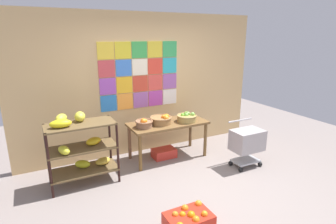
{
  "coord_description": "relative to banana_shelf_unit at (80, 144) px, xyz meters",
  "views": [
    {
      "loc": [
        -1.94,
        -2.87,
        2.23
      ],
      "look_at": [
        -0.03,
        0.86,
        1.04
      ],
      "focal_mm": 29.09,
      "sensor_mm": 36.0,
      "label": 1
    }
  ],
  "objects": [
    {
      "name": "ground",
      "position": [
        1.39,
        -1.12,
        -0.65
      ],
      "size": [
        9.72,
        9.72,
        0.0
      ],
      "primitive_type": "plane",
      "color": "gray"
    },
    {
      "name": "back_wall_with_art",
      "position": [
        1.38,
        0.77,
        0.67
      ],
      "size": [
        4.8,
        0.07,
        2.63
      ],
      "color": "tan",
      "rests_on": "ground"
    },
    {
      "name": "banana_shelf_unit",
      "position": [
        0.0,
        0.0,
        0.0
      ],
      "size": [
        1.01,
        0.54,
        1.12
      ],
      "color": "black",
      "rests_on": "ground"
    },
    {
      "name": "display_table",
      "position": [
        1.59,
        0.22,
        -0.05
      ],
      "size": [
        1.43,
        0.65,
        0.69
      ],
      "color": "brown",
      "rests_on": "ground"
    },
    {
      "name": "fruit_basket_back_left",
      "position": [
        1.46,
        0.21,
        0.12
      ],
      "size": [
        0.4,
        0.4,
        0.18
      ],
      "color": "olive",
      "rests_on": "display_table"
    },
    {
      "name": "fruit_basket_centre",
      "position": [
        1.93,
        0.12,
        0.11
      ],
      "size": [
        0.37,
        0.37,
        0.18
      ],
      "color": "#A58A49",
      "rests_on": "display_table"
    },
    {
      "name": "fruit_basket_left",
      "position": [
        1.1,
        0.16,
        0.12
      ],
      "size": [
        0.31,
        0.31,
        0.17
      ],
      "color": "#8E6549",
      "rests_on": "display_table"
    },
    {
      "name": "produce_crate_under_table",
      "position": [
        1.53,
        0.25,
        -0.57
      ],
      "size": [
        0.43,
        0.28,
        0.17
      ],
      "primitive_type": "cube",
      "color": "red",
      "rests_on": "ground"
    },
    {
      "name": "orange_crate_foreground",
      "position": [
        0.91,
        -1.65,
        -0.54
      ],
      "size": [
        0.54,
        0.37,
        0.24
      ],
      "color": "red",
      "rests_on": "ground"
    },
    {
      "name": "shopping_cart",
      "position": [
        2.65,
        -0.72,
        -0.2
      ],
      "size": [
        0.54,
        0.41,
        0.8
      ],
      "rotation": [
        0.0,
        0.0,
        -0.11
      ],
      "color": "black",
      "rests_on": "ground"
    }
  ]
}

